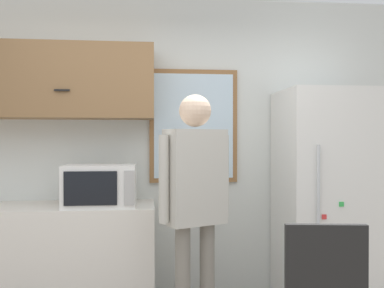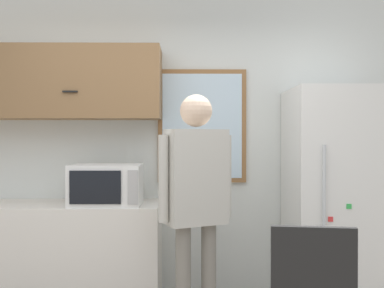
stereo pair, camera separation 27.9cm
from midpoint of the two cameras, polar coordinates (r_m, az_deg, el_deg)
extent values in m
cube|color=silver|center=(3.85, -2.10, -0.62)|extent=(6.00, 0.06, 2.70)
cube|color=silver|center=(3.84, -19.30, -14.20)|extent=(2.21, 0.59, 0.90)
cube|color=olive|center=(3.85, -18.82, 7.69)|extent=(2.21, 0.36, 0.61)
cube|color=black|center=(3.56, -13.81, 6.83)|extent=(0.12, 0.01, 0.01)
cube|color=white|center=(3.48, -9.09, -5.40)|extent=(0.56, 0.36, 0.33)
cube|color=black|center=(3.31, -10.43, -5.72)|extent=(0.39, 0.01, 0.26)
cube|color=#B2B2B2|center=(3.27, -5.49, -5.78)|extent=(0.08, 0.01, 0.26)
cylinder|color=gray|center=(3.19, 1.44, -18.03)|extent=(0.11, 0.11, 0.82)
cylinder|color=gray|center=(3.28, 4.80, -17.51)|extent=(0.11, 0.11, 0.82)
cube|color=beige|center=(3.08, 3.16, -4.38)|extent=(0.48, 0.37, 0.68)
sphere|color=beige|center=(3.08, 3.16, 4.46)|extent=(0.23, 0.23, 0.23)
cylinder|color=beige|center=(2.97, -1.17, -4.64)|extent=(0.07, 0.07, 0.61)
cylinder|color=beige|center=(3.21, 7.16, -4.26)|extent=(0.07, 0.07, 0.61)
cube|color=white|center=(3.75, 20.51, -7.24)|extent=(0.73, 0.68, 1.84)
cylinder|color=silver|center=(3.33, 19.55, -5.67)|extent=(0.02, 0.02, 0.65)
cube|color=green|center=(3.43, 22.45, -7.71)|extent=(0.04, 0.01, 0.04)
cube|color=red|center=(3.39, 20.29, -9.41)|extent=(0.04, 0.01, 0.04)
cube|color=black|center=(2.33, 19.37, -16.96)|extent=(0.41, 0.10, 0.54)
cube|color=olive|center=(3.82, 3.44, 2.41)|extent=(0.79, 0.04, 1.01)
cube|color=silver|center=(3.80, 3.47, 2.42)|extent=(0.71, 0.01, 0.93)
camera|label=1|loc=(0.14, -87.33, 0.03)|focal=40.00mm
camera|label=2|loc=(0.14, 92.67, -0.03)|focal=40.00mm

